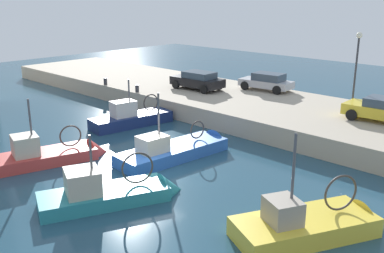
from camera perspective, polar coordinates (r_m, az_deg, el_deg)
water_surface at (r=21.82m, az=-5.33°, el=-5.51°), size 80.00×80.00×0.00m
quay_wall at (r=29.98m, az=11.55°, el=1.62°), size 9.00×56.00×1.20m
fishing_boat_red at (r=23.79m, az=-17.40°, el=-3.98°), size 6.04×3.26×4.23m
fishing_boat_blue at (r=23.47m, az=-1.72°, el=-3.56°), size 7.06×2.64×4.48m
fishing_boat_teal at (r=18.81m, az=-10.05°, el=-8.97°), size 6.17×3.92×3.80m
fishing_boat_yellow at (r=16.81m, az=15.29°, el=-12.83°), size 6.11×4.32×4.81m
fishing_boat_navy at (r=29.23m, az=-7.22°, el=0.51°), size 6.33×2.58×3.80m
parked_car_black at (r=33.90m, az=0.73°, el=5.95°), size 2.19×4.22×1.37m
parked_car_silver at (r=34.00m, az=9.55°, el=5.70°), size 2.22×4.12×1.32m
mooring_bollard_south at (r=33.30m, az=-7.04°, el=4.87°), size 0.28×0.28×0.55m
mooring_bollard_mid at (r=36.45m, az=-11.02°, el=5.71°), size 0.28×0.28×0.55m
quay_streetlamp at (r=28.70m, az=20.35°, el=8.12°), size 0.36×0.36×4.83m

